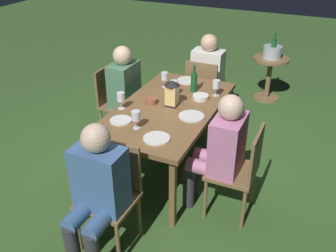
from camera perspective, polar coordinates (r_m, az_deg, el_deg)
name	(u,v)px	position (r m, az deg, el deg)	size (l,w,h in m)	color
ground_plane	(168,168)	(4.05, 0.00, -6.39)	(16.00, 16.00, 0.00)	#385B28
dining_table	(168,112)	(3.69, 0.00, 2.23)	(1.67, 0.91, 0.74)	brown
chair_head_near	(203,89)	(4.69, 5.44, 5.59)	(0.40, 0.42, 0.87)	brown
person_in_cream	(209,73)	(4.80, 6.31, 8.10)	(0.48, 0.38, 1.15)	white
chair_head_far	(112,191)	(3.00, -8.61, -9.81)	(0.40, 0.42, 0.87)	brown
person_in_blue	(96,190)	(2.78, -10.98, -9.65)	(0.48, 0.38, 1.15)	#426699
chair_side_left_a	(115,100)	(4.44, -8.06, 4.02)	(0.42, 0.40, 0.87)	brown
person_in_green	(129,91)	(4.28, -5.96, 5.41)	(0.38, 0.47, 1.15)	#4C7A5B
chair_side_right_b	(240,169)	(3.26, 11.04, -6.43)	(0.42, 0.40, 0.87)	brown
person_in_pink	(220,149)	(3.22, 7.92, -3.46)	(0.38, 0.47, 1.15)	#C675A3
lantern_centerpiece	(172,92)	(3.63, 0.63, 5.30)	(0.15, 0.15, 0.27)	black
green_bottle_on_table	(194,82)	(3.96, 3.99, 6.78)	(0.07, 0.07, 0.29)	#195128
wine_glass_a	(121,98)	(3.60, -7.26, 4.33)	(0.08, 0.08, 0.17)	silver
wine_glass_b	(136,116)	(3.24, -4.96, 1.47)	(0.08, 0.08, 0.17)	silver
wine_glass_c	(165,77)	(4.06, -0.51, 7.53)	(0.08, 0.08, 0.17)	silver
wine_glass_d	(174,85)	(3.85, 0.88, 6.26)	(0.08, 0.08, 0.17)	silver
wine_glass_e	(216,85)	(3.89, 7.42, 6.25)	(0.08, 0.08, 0.17)	silver
plate_a	(157,138)	(3.12, -1.75, -1.90)	(0.23, 0.23, 0.01)	silver
plate_b	(187,80)	(4.26, 2.91, 6.99)	(0.23, 0.23, 0.01)	silver
plate_c	(121,120)	(3.42, -7.24, 0.85)	(0.20, 0.20, 0.01)	silver
plate_d	(192,116)	(3.47, 3.63, 1.52)	(0.24, 0.24, 0.01)	silver
bowl_olives	(151,100)	(3.73, -2.56, 3.93)	(0.12, 0.12, 0.05)	#9E5138
bowl_bread	(201,97)	(3.83, 5.03, 4.48)	(0.16, 0.16, 0.04)	silver
side_table	(269,72)	(5.61, 15.29, 7.99)	(0.50, 0.50, 0.63)	brown
ice_bucket	(273,51)	(5.51, 15.73, 11.02)	(0.26, 0.26, 0.34)	#B2B7BF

